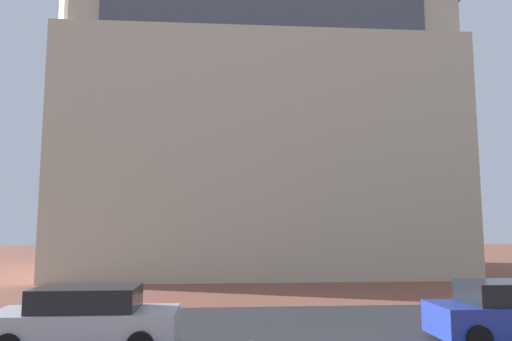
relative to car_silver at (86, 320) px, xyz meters
The scene contains 5 objects.
ground_plane 6.04m from the car_silver, 36.72° to the left, with size 120.00×120.00×0.00m, color brown.
street_asphalt_strip 5.19m from the car_silver, 20.55° to the left, with size 120.00×8.19×0.00m, color #2D2D33.
landmark_building 23.04m from the car_silver, 75.32° to the left, with size 24.52×15.27×36.23m.
car_silver is the anchor object (origin of this frame).
car_blue 10.97m from the car_silver, ahead, with size 4.03×1.93×1.58m.
Camera 1 is at (-1.49, -5.82, 3.08)m, focal length 32.79 mm.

